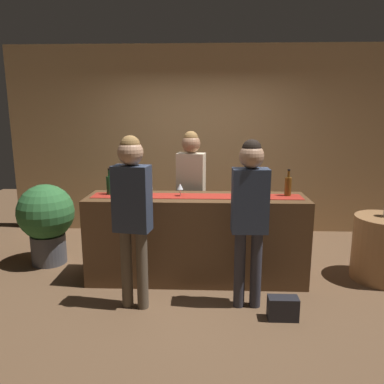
{
  "coord_description": "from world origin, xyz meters",
  "views": [
    {
      "loc": [
        0.11,
        -4.08,
        1.9
      ],
      "look_at": [
        -0.05,
        0.0,
        1.03
      ],
      "focal_mm": 35.2,
      "sensor_mm": 36.0,
      "label": 1
    }
  ],
  "objects": [
    {
      "name": "wine_bottle_amber",
      "position": [
        1.02,
        0.06,
        1.09
      ],
      "size": [
        0.07,
        0.07,
        0.3
      ],
      "color": "brown",
      "rests_on": "bar_counter"
    },
    {
      "name": "back_wall",
      "position": [
        0.0,
        1.9,
        1.45
      ],
      "size": [
        6.0,
        0.12,
        2.9
      ],
      "primitive_type": "cube",
      "color": "tan",
      "rests_on": "ground"
    },
    {
      "name": "bar_counter",
      "position": [
        0.0,
        0.0,
        0.49
      ],
      "size": [
        2.45,
        0.6,
        0.98
      ],
      "primitive_type": "cube",
      "color": "#543821",
      "rests_on": "ground"
    },
    {
      "name": "bartender",
      "position": [
        -0.09,
        0.58,
        1.03
      ],
      "size": [
        0.37,
        0.26,
        1.67
      ],
      "rotation": [
        0.0,
        0.0,
        2.95
      ],
      "color": "#26262B",
      "rests_on": "ground"
    },
    {
      "name": "customer_browsing",
      "position": [
        -0.59,
        -0.67,
        1.05
      ],
      "size": [
        0.37,
        0.25,
        1.69
      ],
      "rotation": [
        0.0,
        0.0,
        -0.17
      ],
      "color": "brown",
      "rests_on": "ground"
    },
    {
      "name": "round_side_table",
      "position": [
        2.14,
        0.08,
        0.37
      ],
      "size": [
        0.68,
        0.68,
        0.74
      ],
      "primitive_type": "cylinder",
      "color": "#996B42",
      "rests_on": "ground"
    },
    {
      "name": "ground_plane",
      "position": [
        0.0,
        0.0,
        0.0
      ],
      "size": [
        10.0,
        10.0,
        0.0
      ],
      "primitive_type": "plane",
      "color": "brown"
    },
    {
      "name": "wine_bottle_green",
      "position": [
        -0.98,
        0.05,
        1.09
      ],
      "size": [
        0.07,
        0.07,
        0.3
      ],
      "color": "#194723",
      "rests_on": "bar_counter"
    },
    {
      "name": "handbag",
      "position": [
        0.83,
        -0.85,
        0.11
      ],
      "size": [
        0.28,
        0.14,
        0.22
      ],
      "primitive_type": "cube",
      "color": "black",
      "rests_on": "ground"
    },
    {
      "name": "wine_glass_far_end",
      "position": [
        -0.18,
        -0.0,
        1.08
      ],
      "size": [
        0.07,
        0.07,
        0.14
      ],
      "color": "silver",
      "rests_on": "bar_counter"
    },
    {
      "name": "wine_glass_near_customer",
      "position": [
        -0.71,
        -0.11,
        1.08
      ],
      "size": [
        0.07,
        0.07,
        0.14
      ],
      "color": "silver",
      "rests_on": "bar_counter"
    },
    {
      "name": "customer_sipping",
      "position": [
        0.52,
        -0.62,
        1.02
      ],
      "size": [
        0.34,
        0.23,
        1.66
      ],
      "rotation": [
        0.0,
        0.0,
        0.02
      ],
      "color": "#33333D",
      "rests_on": "ground"
    },
    {
      "name": "wine_glass_mid_counter",
      "position": [
        -0.52,
        0.04,
        1.08
      ],
      "size": [
        0.07,
        0.07,
        0.14
      ],
      "color": "silver",
      "rests_on": "bar_counter"
    },
    {
      "name": "counter_runner_cloth",
      "position": [
        0.0,
        0.0,
        0.98
      ],
      "size": [
        2.32,
        0.28,
        0.01
      ],
      "primitive_type": "cube",
      "color": "maroon",
      "rests_on": "bar_counter"
    },
    {
      "name": "potted_plant_tall",
      "position": [
        -1.9,
        0.4,
        0.59
      ],
      "size": [
        0.7,
        0.7,
        1.02
      ],
      "color": "#4C4C51",
      "rests_on": "ground"
    }
  ]
}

